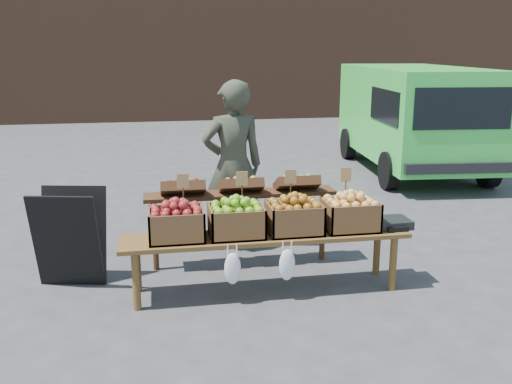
{
  "coord_description": "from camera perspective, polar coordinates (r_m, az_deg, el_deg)",
  "views": [
    {
      "loc": [
        -0.97,
        -4.95,
        2.28
      ],
      "look_at": [
        0.03,
        0.52,
        0.85
      ],
      "focal_mm": 40.0,
      "sensor_mm": 36.0,
      "label": 1
    }
  ],
  "objects": [
    {
      "name": "crate_russet_pears",
      "position": [
        5.26,
        -1.97,
        -2.94
      ],
      "size": [
        0.5,
        0.4,
        0.28
      ],
      "primitive_type": null,
      "color": "#4F8915",
      "rests_on": "display_bench"
    },
    {
      "name": "delivery_van",
      "position": [
        10.94,
        15.41,
        6.94
      ],
      "size": [
        2.32,
        4.42,
        1.91
      ],
      "primitive_type": null,
      "rotation": [
        0.0,
        0.0,
        -0.09
      ],
      "color": "green",
      "rests_on": "ground"
    },
    {
      "name": "ground",
      "position": [
        5.53,
        0.7,
        -9.9
      ],
      "size": [
        80.0,
        80.0,
        0.0
      ],
      "primitive_type": "plane",
      "color": "#404043"
    },
    {
      "name": "weighing_scale",
      "position": [
        5.7,
        13.39,
        -3.01
      ],
      "size": [
        0.34,
        0.3,
        0.08
      ],
      "primitive_type": "cube",
      "color": "black",
      "rests_on": "display_bench"
    },
    {
      "name": "crate_green_apples",
      "position": [
        5.52,
        9.4,
        -2.3
      ],
      "size": [
        0.5,
        0.4,
        0.28
      ],
      "primitive_type": null,
      "color": "gold",
      "rests_on": "display_bench"
    },
    {
      "name": "vendor",
      "position": [
        6.44,
        -2.32,
        2.62
      ],
      "size": [
        0.75,
        0.54,
        1.93
      ],
      "primitive_type": "imported",
      "rotation": [
        0.0,
        0.0,
        3.26
      ],
      "color": "#363B2D",
      "rests_on": "ground"
    },
    {
      "name": "crate_golden_apples",
      "position": [
        5.21,
        -7.97,
        -3.24
      ],
      "size": [
        0.5,
        0.4,
        0.28
      ],
      "primitive_type": null,
      "color": "maroon",
      "rests_on": "display_bench"
    },
    {
      "name": "chalkboard_sign",
      "position": [
        5.81,
        -18.09,
        -4.33
      ],
      "size": [
        0.7,
        0.48,
        0.97
      ],
      "primitive_type": null,
      "rotation": [
        0.0,
        0.0,
        -0.21
      ],
      "color": "black",
      "rests_on": "ground"
    },
    {
      "name": "back_table",
      "position": [
        6.02,
        -1.53,
        -2.58
      ],
      "size": [
        2.1,
        0.44,
        1.04
      ],
      "primitive_type": null,
      "color": "#3F2414",
      "rests_on": "ground"
    },
    {
      "name": "crate_red_apples",
      "position": [
        5.36,
        3.85,
        -2.62
      ],
      "size": [
        0.5,
        0.4,
        0.28
      ],
      "primitive_type": null,
      "color": "#AB7214",
      "rests_on": "display_bench"
    },
    {
      "name": "display_bench",
      "position": [
        5.45,
        0.95,
        -7.06
      ],
      "size": [
        2.7,
        0.56,
        0.57
      ],
      "primitive_type": null,
      "color": "brown",
      "rests_on": "ground"
    }
  ]
}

